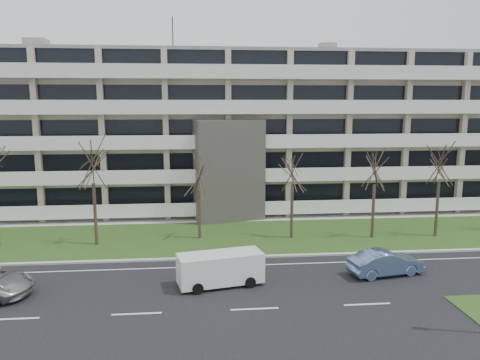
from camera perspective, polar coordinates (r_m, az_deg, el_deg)
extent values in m
plane|color=black|center=(25.05, 1.79, -15.44)|extent=(160.00, 160.00, 0.00)
cube|color=#2C4416|center=(37.17, -0.72, -6.92)|extent=(90.00, 10.00, 0.06)
cube|color=#B2B2AD|center=(32.41, 0.01, -9.38)|extent=(90.00, 0.35, 0.12)
cube|color=#B2B2AD|center=(42.45, -1.33, -4.81)|extent=(90.00, 2.00, 0.08)
cube|color=white|center=(31.02, 0.27, -10.37)|extent=(90.00, 0.12, 0.01)
cube|color=tan|center=(48.20, -1.95, 5.91)|extent=(60.00, 12.00, 15.00)
cube|color=gray|center=(48.32, -2.01, 15.00)|extent=(60.50, 12.50, 0.30)
cube|color=#4C4742|center=(41.57, -1.35, 1.16)|extent=(6.39, 3.69, 9.00)
cube|color=black|center=(41.81, -1.32, -2.27)|extent=(4.92, 1.19, 3.50)
cube|color=gray|center=(50.62, -23.56, 14.84)|extent=(2.00, 2.00, 1.20)
cylinder|color=black|center=(48.49, -8.20, 17.09)|extent=(0.10, 0.10, 3.50)
cube|color=black|center=(42.94, -1.43, -1.82)|extent=(58.00, 0.10, 1.80)
cube|color=white|center=(42.61, -1.36, -3.98)|extent=(58.00, 1.40, 0.22)
cube|color=white|center=(41.84, -1.30, -3.39)|extent=(58.00, 0.08, 1.00)
cube|color=black|center=(42.45, -1.45, 2.15)|extent=(58.00, 0.10, 1.80)
cube|color=white|center=(42.00, -1.37, 0.00)|extent=(58.00, 1.40, 0.22)
cube|color=white|center=(41.27, -1.31, 0.67)|extent=(58.00, 0.08, 1.00)
cube|color=black|center=(42.17, -1.46, 6.20)|extent=(58.00, 0.10, 1.80)
cube|color=white|center=(41.61, -1.39, 4.08)|extent=(58.00, 1.40, 0.22)
cube|color=white|center=(40.91, -1.33, 4.83)|extent=(58.00, 0.08, 1.00)
cube|color=black|center=(42.10, -1.48, 10.28)|extent=(58.00, 0.10, 1.80)
cube|color=white|center=(41.43, -1.41, 8.21)|extent=(58.00, 1.40, 0.22)
cube|color=white|center=(40.77, -1.35, 9.03)|extent=(58.00, 0.08, 1.00)
cube|color=black|center=(42.24, -1.50, 14.35)|extent=(58.00, 0.10, 1.80)
cube|color=white|center=(41.46, -1.42, 12.36)|extent=(58.00, 1.40, 0.22)
cube|color=white|center=(40.85, -1.36, 13.25)|extent=(58.00, 0.08, 1.00)
imported|color=#657FAF|center=(30.60, 17.31, -9.61)|extent=(4.86, 2.46, 1.53)
cube|color=white|center=(27.64, -2.42, -10.65)|extent=(5.16, 2.78, 1.72)
cube|color=black|center=(27.47, -2.43, -9.68)|extent=(4.77, 2.57, 0.63)
cube|color=white|center=(28.32, 2.17, -10.43)|extent=(0.67, 1.75, 1.09)
cylinder|color=black|center=(26.75, -5.17, -13.05)|extent=(0.67, 0.35, 0.63)
cylinder|color=black|center=(28.40, -5.96, -11.69)|extent=(0.67, 0.35, 0.63)
cylinder|color=black|center=(27.50, 1.26, -12.36)|extent=(0.67, 0.35, 0.63)
cylinder|color=black|center=(29.10, 0.10, -11.09)|extent=(0.67, 0.35, 0.63)
cylinder|color=#382B21|center=(36.19, -17.24, -4.03)|extent=(0.24, 0.24, 4.69)
cylinder|color=#382B21|center=(36.36, -4.97, -4.22)|extent=(0.24, 0.24, 3.88)
cylinder|color=#382B21|center=(36.60, 6.33, -4.01)|extent=(0.24, 0.24, 4.05)
cylinder|color=#382B21|center=(37.83, 15.91, -3.72)|extent=(0.24, 0.24, 4.26)
cylinder|color=#382B21|center=(39.88, 22.87, -3.32)|extent=(0.24, 0.24, 4.41)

